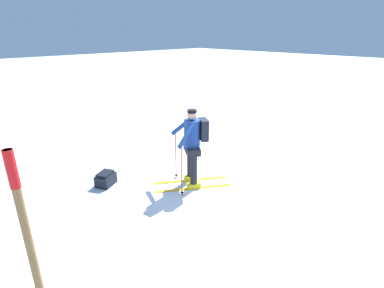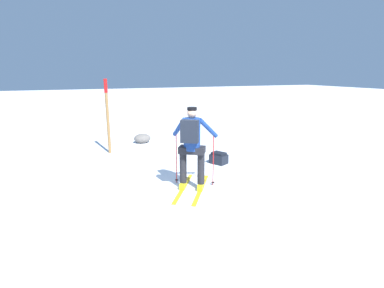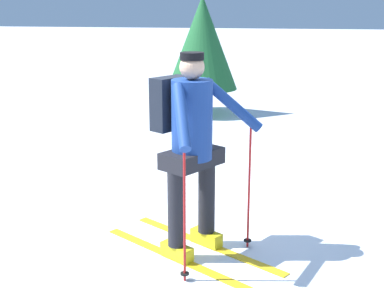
{
  "view_description": "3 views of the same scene",
  "coord_description": "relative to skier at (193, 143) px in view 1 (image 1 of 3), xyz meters",
  "views": [
    {
      "loc": [
        -3.75,
        4.57,
        3.27
      ],
      "look_at": [
        0.57,
        0.37,
        0.98
      ],
      "focal_mm": 28.0,
      "sensor_mm": 36.0,
      "label": 1
    },
    {
      "loc": [
        -1.67,
        -5.18,
        2.43
      ],
      "look_at": [
        0.57,
        0.37,
        0.98
      ],
      "focal_mm": 28.0,
      "sensor_mm": 36.0,
      "label": 2
    },
    {
      "loc": [
        4.81,
        1.09,
        2.13
      ],
      "look_at": [
        0.57,
        0.37,
        0.98
      ],
      "focal_mm": 50.0,
      "sensor_mm": 36.0,
      "label": 3
    }
  ],
  "objects": [
    {
      "name": "dropped_backpack",
      "position": [
        1.36,
        1.42,
        -0.86
      ],
      "size": [
        0.49,
        0.53,
        0.31
      ],
      "color": "black",
      "rests_on": "ground_plane"
    },
    {
      "name": "trail_marker",
      "position": [
        -1.25,
        3.65,
        0.29
      ],
      "size": [
        0.1,
        0.1,
        2.23
      ],
      "color": "olive",
      "rests_on": "ground_plane"
    },
    {
      "name": "skier",
      "position": [
        0.0,
        0.0,
        0.0
      ],
      "size": [
        1.33,
        1.7,
        1.74
      ],
      "color": "gold",
      "rests_on": "ground_plane"
    },
    {
      "name": "ground_plane",
      "position": [
        -0.55,
        -0.35,
        -1.01
      ],
      "size": [
        80.0,
        80.0,
        0.0
      ],
      "primitive_type": "plane",
      "color": "white"
    }
  ]
}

